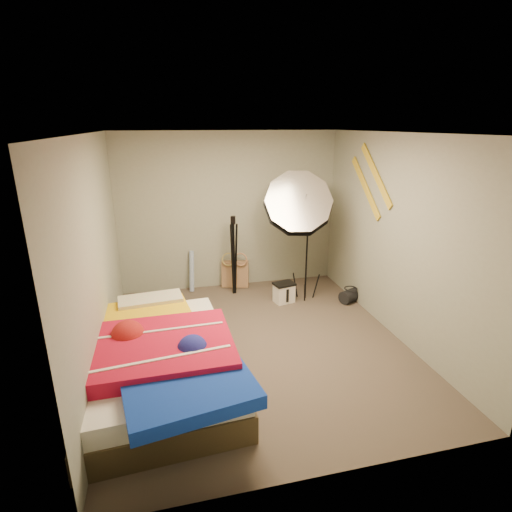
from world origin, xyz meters
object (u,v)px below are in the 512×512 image
object	(u,v)px
camera_case	(284,293)
duffel_bag	(350,296)
bed	(158,360)
camera_tripod	(234,250)
tote_bag	(235,274)
wrapping_roll	(192,271)
photo_umbrella	(298,205)

from	to	relation	value
camera_case	duffel_bag	xyz separation A→B (m)	(0.99, -0.23, -0.04)
bed	camera_tripod	distance (m)	2.53
tote_bag	bed	distance (m)	2.77
bed	wrapping_roll	bearing A→B (deg)	77.56
camera_tripod	wrapping_roll	bearing A→B (deg)	156.80
camera_case	camera_tripod	distance (m)	1.03
tote_bag	wrapping_roll	xyz separation A→B (m)	(-0.71, 0.00, 0.11)
tote_bag	camera_tripod	world-z (taller)	camera_tripod
wrapping_roll	camera_tripod	xyz separation A→B (m)	(0.64, -0.28, 0.39)
duffel_bag	photo_umbrella	size ratio (longest dim) A/B	0.16
duffel_bag	camera_case	bearing A→B (deg)	141.44
duffel_bag	photo_umbrella	distance (m)	1.63
tote_bag	bed	xyz separation A→B (m)	(-1.26, -2.47, 0.09)
camera_case	duffel_bag	world-z (taller)	camera_case
duffel_bag	camera_tripod	bearing A→B (deg)	130.71
wrapping_roll	bed	world-z (taller)	wrapping_roll
wrapping_roll	bed	bearing A→B (deg)	-102.44
wrapping_roll	camera_case	distance (m)	1.55
wrapping_roll	photo_umbrella	world-z (taller)	photo_umbrella
wrapping_roll	bed	size ratio (longest dim) A/B	0.28
bed	photo_umbrella	xyz separation A→B (m)	(2.04, 1.68, 1.18)
duffel_bag	tote_bag	bearing A→B (deg)	122.19
tote_bag	camera_tripod	xyz separation A→B (m)	(-0.07, -0.28, 0.50)
wrapping_roll	duffel_bag	distance (m)	2.53
duffel_bag	bed	xyz separation A→B (m)	(-2.85, -1.46, 0.21)
wrapping_roll	photo_umbrella	size ratio (longest dim) A/B	0.32
camera_tripod	camera_case	bearing A→B (deg)	-36.87
bed	photo_umbrella	bearing A→B (deg)	39.52
tote_bag	duffel_bag	xyz separation A→B (m)	(1.59, -1.01, -0.12)
duffel_bag	bed	size ratio (longest dim) A/B	0.14
camera_case	photo_umbrella	bearing A→B (deg)	-15.29
camera_tripod	photo_umbrella	bearing A→B (deg)	-31.25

